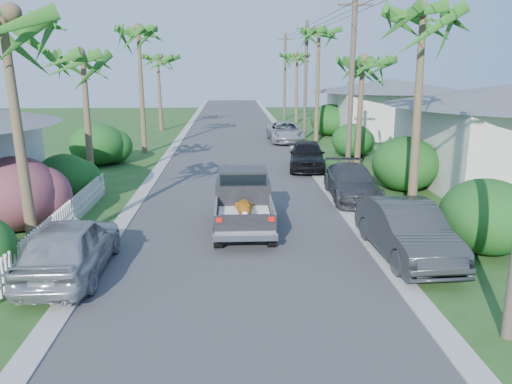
{
  "coord_description": "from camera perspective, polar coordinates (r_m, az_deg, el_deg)",
  "views": [
    {
      "loc": [
        -0.24,
        -11.28,
        5.62
      ],
      "look_at": [
        0.61,
        5.41,
        1.4
      ],
      "focal_mm": 35.0,
      "sensor_mm": 36.0,
      "label": 1
    }
  ],
  "objects": [
    {
      "name": "utility_pole_b",
      "position": [
        24.99,
        10.83,
        11.58
      ],
      "size": [
        1.6,
        0.26,
        9.0
      ],
      "color": "brown",
      "rests_on": "ground"
    },
    {
      "name": "shrub_r_d",
      "position": [
        42.32,
        8.42,
        8.16
      ],
      "size": [
        3.2,
        3.52,
        2.6
      ],
      "primitive_type": "ellipsoid",
      "color": "#164E1D",
      "rests_on": "ground"
    },
    {
      "name": "parked_car_rd",
      "position": [
        38.35,
        3.36,
        6.84
      ],
      "size": [
        2.62,
        5.43,
        1.49
      ],
      "primitive_type": "imported",
      "rotation": [
        0.0,
        0.0,
        0.03
      ],
      "color": "#B0B4B8",
      "rests_on": "ground"
    },
    {
      "name": "curb_right",
      "position": [
        36.99,
        4.2,
        5.44
      ],
      "size": [
        0.6,
        100.0,
        0.06
      ],
      "primitive_type": "cube",
      "color": "#A5A39E",
      "rests_on": "ground"
    },
    {
      "name": "road",
      "position": [
        36.71,
        -2.51,
        5.36
      ],
      "size": [
        8.0,
        100.0,
        0.02
      ],
      "primitive_type": "cube",
      "color": "#38383A",
      "rests_on": "ground"
    },
    {
      "name": "shrub_r_b",
      "position": [
        24.09,
        16.67,
        3.12
      ],
      "size": [
        3.0,
        3.3,
        2.5
      ],
      "primitive_type": "ellipsoid",
      "color": "#164E1D",
      "rests_on": "ground"
    },
    {
      "name": "palm_r_b",
      "position": [
        27.16,
        12.07,
        14.56
      ],
      "size": [
        4.4,
        4.4,
        7.2
      ],
      "color": "brown",
      "rests_on": "ground"
    },
    {
      "name": "shrub_l_d",
      "position": [
        30.61,
        -17.63,
        5.2
      ],
      "size": [
        3.2,
        3.52,
        2.4
      ],
      "primitive_type": "ellipsoid",
      "color": "#164E1D",
      "rests_on": "ground"
    },
    {
      "name": "shrub_l_b",
      "position": [
        19.35,
        -25.82,
        -0.17
      ],
      "size": [
        3.0,
        3.3,
        2.6
      ],
      "primitive_type": "ellipsoid",
      "color": "#C41C68",
      "rests_on": "ground"
    },
    {
      "name": "shrub_r_a",
      "position": [
        16.89,
        24.9,
        -2.53
      ],
      "size": [
        2.8,
        3.08,
        2.3
      ],
      "primitive_type": "ellipsoid",
      "color": "#164E1D",
      "rests_on": "ground"
    },
    {
      "name": "palm_l_c",
      "position": [
        33.85,
        -13.34,
        17.69
      ],
      "size": [
        4.4,
        4.4,
        9.2
      ],
      "color": "brown",
      "rests_on": "ground"
    },
    {
      "name": "parked_car_rn",
      "position": [
        15.67,
        16.84,
        -4.29
      ],
      "size": [
        1.97,
        5.08,
        1.65
      ],
      "primitive_type": "imported",
      "rotation": [
        0.0,
        0.0,
        0.04
      ],
      "color": "#2B2E30",
      "rests_on": "ground"
    },
    {
      "name": "curb_left",
      "position": [
        36.93,
        -9.22,
        5.28
      ],
      "size": [
        0.6,
        100.0,
        0.06
      ],
      "primitive_type": "cube",
      "color": "#A5A39E",
      "rests_on": "ground"
    },
    {
      "name": "utility_pole_d",
      "position": [
        54.6,
        3.32,
        13.07
      ],
      "size": [
        1.6,
        0.26,
        9.0
      ],
      "color": "brown",
      "rests_on": "ground"
    },
    {
      "name": "picket_fence",
      "position": [
        18.47,
        -20.98,
        -2.9
      ],
      "size": [
        0.1,
        11.0,
        1.0
      ],
      "primitive_type": "cube",
      "color": "white",
      "rests_on": "ground"
    },
    {
      "name": "parked_car_ln",
      "position": [
        14.63,
        -20.44,
        -5.9
      ],
      "size": [
        1.99,
        4.84,
        1.64
      ],
      "primitive_type": "imported",
      "rotation": [
        0.0,
        0.0,
        3.15
      ],
      "color": "#A8A9AF",
      "rests_on": "ground"
    },
    {
      "name": "palm_l_a",
      "position": [
        15.53,
        -26.81,
        17.58
      ],
      "size": [
        4.4,
        4.4,
        8.2
      ],
      "color": "brown",
      "rests_on": "ground"
    },
    {
      "name": "parked_car_rm",
      "position": [
        22.03,
        10.93,
        1.03
      ],
      "size": [
        2.2,
        4.98,
        1.42
      ],
      "primitive_type": "imported",
      "rotation": [
        0.0,
        0.0,
        -0.04
      ],
      "color": "#34363A",
      "rests_on": "ground"
    },
    {
      "name": "shrub_r_c",
      "position": [
        32.55,
        10.94,
        5.84
      ],
      "size": [
        2.6,
        2.86,
        2.1
      ],
      "primitive_type": "ellipsoid",
      "color": "#164E1D",
      "rests_on": "ground"
    },
    {
      "name": "house_right_near",
      "position": [
        27.0,
        26.62,
        5.44
      ],
      "size": [
        8.0,
        9.0,
        4.8
      ],
      "color": "silver",
      "rests_on": "ground"
    },
    {
      "name": "palm_r_c",
      "position": [
        37.91,
        7.23,
        17.82
      ],
      "size": [
        4.4,
        4.4,
        9.4
      ],
      "color": "brown",
      "rests_on": "ground"
    },
    {
      "name": "palm_r_d",
      "position": [
        51.73,
        4.75,
        15.36
      ],
      "size": [
        4.4,
        4.4,
        8.0
      ],
      "color": "brown",
      "rests_on": "ground"
    },
    {
      "name": "palm_l_b",
      "position": [
        24.19,
        -19.29,
        14.65
      ],
      "size": [
        4.4,
        4.4,
        7.4
      ],
      "color": "brown",
      "rests_on": "ground"
    },
    {
      "name": "pickup_truck",
      "position": [
        17.87,
        -1.49,
        -0.79
      ],
      "size": [
        1.98,
        5.12,
        2.06
      ],
      "color": "black",
      "rests_on": "ground"
    },
    {
      "name": "palm_r_a",
      "position": [
        18.56,
        18.8,
        19.03
      ],
      "size": [
        4.4,
        4.4,
        8.7
      ],
      "color": "brown",
      "rests_on": "ground"
    },
    {
      "name": "shrub_l_c",
      "position": [
        22.92,
        -21.05,
        1.58
      ],
      "size": [
        2.4,
        2.64,
        2.0
      ],
      "primitive_type": "ellipsoid",
      "color": "#164E1D",
      "rests_on": "ground"
    },
    {
      "name": "palm_l_d",
      "position": [
        45.72,
        -11.16,
        14.94
      ],
      "size": [
        4.4,
        4.4,
        7.7
      ],
      "color": "brown",
      "rests_on": "ground"
    },
    {
      "name": "house_right_far",
      "position": [
        43.49,
        15.02,
        9.08
      ],
      "size": [
        9.0,
        8.0,
        4.6
      ],
      "color": "silver",
      "rests_on": "ground"
    },
    {
      "name": "utility_pole_c",
      "position": [
        39.73,
        5.69,
        12.63
      ],
      "size": [
        1.6,
        0.26,
        9.0
      ],
      "color": "brown",
      "rests_on": "ground"
    },
    {
      "name": "parked_car_rf",
      "position": [
        28.05,
        5.85,
        4.2
      ],
      "size": [
        2.51,
        4.91,
        1.6
      ],
      "primitive_type": "imported",
      "rotation": [
        0.0,
        0.0,
        -0.14
      ],
      "color": "black",
      "rests_on": "ground"
    },
    {
      "name": "ground",
      "position": [
        12.6,
        -1.55,
        -12.31
      ],
      "size": [
        120.0,
        120.0,
        0.0
      ],
      "primitive_type": "plane",
      "color": "#26481B",
      "rests_on": "ground"
    }
  ]
}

